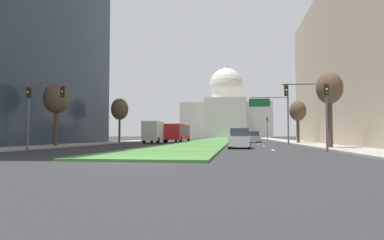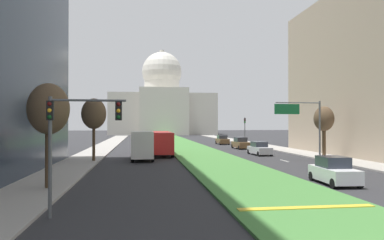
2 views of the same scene
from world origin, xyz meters
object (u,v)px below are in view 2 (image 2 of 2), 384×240
at_px(traffic_light_near_left, 70,129).
at_px(overhead_guide_sign, 303,118).
at_px(street_tree_left_mid, 94,114).
at_px(sedan_far_horizon, 222,140).
at_px(city_bus, 161,141).
at_px(street_tree_right_mid, 324,120).
at_px(capitol_building, 162,105).
at_px(sedan_lead_stopped, 334,171).
at_px(sedan_midblock, 259,149).
at_px(street_tree_left_near, 49,110).
at_px(sedan_distant, 241,143).
at_px(traffic_light_far_right, 245,127).
at_px(box_truck_delivery, 142,145).

bearing_deg(traffic_light_near_left, overhead_guide_sign, 46.29).
height_order(traffic_light_near_left, street_tree_left_mid, street_tree_left_mid).
height_order(overhead_guide_sign, sedan_far_horizon, overhead_guide_sign).
height_order(sedan_far_horizon, city_bus, city_bus).
bearing_deg(street_tree_right_mid, capitol_building, 97.58).
relative_size(street_tree_right_mid, sedan_lead_stopped, 1.43).
distance_m(street_tree_right_mid, sedan_far_horizon, 30.63).
bearing_deg(capitol_building, city_bus, -93.17).
relative_size(street_tree_right_mid, sedan_midblock, 1.28).
bearing_deg(street_tree_left_mid, street_tree_left_near, -92.23).
relative_size(sedan_lead_stopped, sedan_distant, 0.93).
bearing_deg(traffic_light_far_right, sedan_distant, -109.78).
bearing_deg(city_bus, street_tree_left_mid, -133.35).
bearing_deg(capitol_building, street_tree_right_mid, -82.42).
height_order(traffic_light_near_left, sedan_distant, traffic_light_near_left).
bearing_deg(sedan_distant, overhead_guide_sign, -85.17).
xyz_separation_m(street_tree_right_mid, sedan_midblock, (-5.92, 5.52, -3.70)).
relative_size(capitol_building, overhead_guide_sign, 5.97).
relative_size(street_tree_left_near, sedan_far_horizon, 1.42).
bearing_deg(sedan_far_horizon, sedan_lead_stopped, -93.44).
bearing_deg(sedan_midblock, street_tree_right_mid, -42.96).
distance_m(sedan_midblock, sedan_far_horizon, 24.42).
bearing_deg(sedan_far_horizon, street_tree_right_mid, -79.83).
distance_m(traffic_light_near_left, sedan_distant, 44.84).
distance_m(street_tree_left_mid, sedan_distant, 27.45).
bearing_deg(street_tree_left_near, sedan_lead_stopped, -0.99).
relative_size(overhead_guide_sign, city_bus, 0.59).
xyz_separation_m(sedan_midblock, box_truck_delivery, (-14.90, -4.86, 0.87)).
bearing_deg(street_tree_left_mid, traffic_light_near_left, -85.15).
bearing_deg(capitol_building, overhead_guide_sign, -84.56).
xyz_separation_m(capitol_building, city_bus, (-5.13, -92.74, -9.30)).
bearing_deg(sedan_midblock, sedan_lead_stopped, -95.75).
bearing_deg(traffic_light_near_left, sedan_far_horizon, 70.87).
xyz_separation_m(sedan_midblock, sedan_far_horizon, (0.55, 24.41, 0.03)).
distance_m(traffic_light_far_right, city_bus, 25.27).
relative_size(capitol_building, street_tree_left_mid, 5.80).
xyz_separation_m(capitol_building, box_truck_delivery, (-7.50, -99.46, -9.39)).
xyz_separation_m(overhead_guide_sign, sedan_distant, (-1.64, 19.35, -3.77)).
height_order(street_tree_left_near, city_bus, street_tree_left_near).
height_order(street_tree_right_mid, city_bus, street_tree_right_mid).
distance_m(sedan_far_horizon, box_truck_delivery, 33.12).
bearing_deg(sedan_far_horizon, street_tree_left_near, -114.41).
height_order(sedan_lead_stopped, city_bus, city_bus).
bearing_deg(overhead_guide_sign, city_bus, 147.00).
xyz_separation_m(street_tree_left_near, city_bus, (8.07, 24.04, -3.08)).
bearing_deg(sedan_midblock, overhead_guide_sign, -73.27).
height_order(street_tree_right_mid, sedan_far_horizon, street_tree_right_mid).
relative_size(sedan_distant, sedan_far_horizon, 1.00).
xyz_separation_m(sedan_distant, box_truck_delivery, (-15.61, -16.41, 0.81)).
relative_size(sedan_far_horizon, box_truck_delivery, 0.72).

